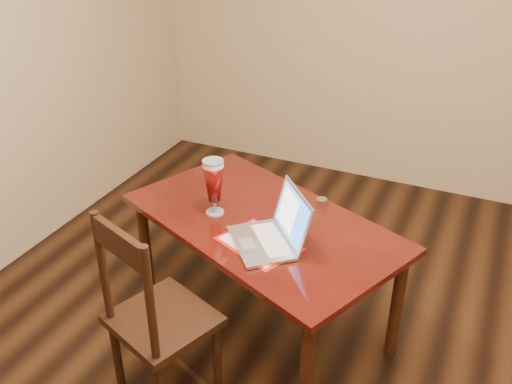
% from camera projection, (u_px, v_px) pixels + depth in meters
% --- Properties ---
extents(room_shell, '(4.51, 5.01, 2.71)m').
position_uv_depth(room_shell, '(348.00, 45.00, 1.84)').
color(room_shell, '#C8B085').
rests_on(room_shell, ground).
extents(dining_table, '(1.65, 1.32, 0.99)m').
position_uv_depth(dining_table, '(261.00, 231.00, 2.98)').
color(dining_table, '#490F09').
rests_on(dining_table, ground).
extents(dining_chair, '(0.55, 0.54, 1.03)m').
position_uv_depth(dining_chair, '(156.00, 318.00, 2.58)').
color(dining_chair, black).
rests_on(dining_chair, ground).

